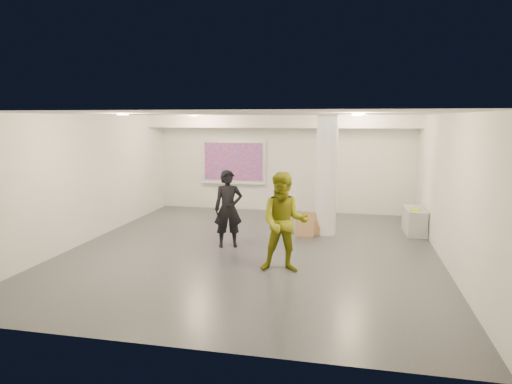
% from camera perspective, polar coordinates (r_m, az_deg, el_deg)
% --- Properties ---
extents(floor, '(8.00, 9.00, 0.01)m').
position_cam_1_polar(floor, '(10.26, -0.47, -7.26)').
color(floor, '#373A3F').
rests_on(floor, ground).
extents(ceiling, '(8.00, 9.00, 0.01)m').
position_cam_1_polar(ceiling, '(9.85, -0.49, 9.74)').
color(ceiling, silver).
rests_on(ceiling, floor).
extents(wall_back, '(8.00, 0.01, 3.00)m').
position_cam_1_polar(wall_back, '(14.34, 3.43, 3.53)').
color(wall_back, silver).
rests_on(wall_back, floor).
extents(wall_front, '(8.00, 0.01, 3.00)m').
position_cam_1_polar(wall_front, '(5.71, -10.35, -5.16)').
color(wall_front, silver).
rests_on(wall_front, floor).
extents(wall_left, '(0.01, 9.00, 3.00)m').
position_cam_1_polar(wall_left, '(11.49, -20.36, 1.58)').
color(wall_left, silver).
rests_on(wall_left, floor).
extents(wall_right, '(0.01, 9.00, 3.00)m').
position_cam_1_polar(wall_right, '(9.89, 22.78, 0.30)').
color(wall_right, silver).
rests_on(wall_right, floor).
extents(soffit_band, '(8.00, 1.10, 0.36)m').
position_cam_1_polar(soffit_band, '(13.73, 3.13, 8.80)').
color(soffit_band, white).
rests_on(soffit_band, ceiling).
extents(downlight_nw, '(0.22, 0.22, 0.02)m').
position_cam_1_polar(downlight_nw, '(12.86, -7.76, 9.43)').
color(downlight_nw, '#FFD485').
rests_on(downlight_nw, ceiling).
extents(downlight_ne, '(0.22, 0.22, 0.02)m').
position_cam_1_polar(downlight_ne, '(12.11, 12.51, 9.32)').
color(downlight_ne, '#FFD485').
rests_on(downlight_ne, ceiling).
extents(downlight_sw, '(0.22, 0.22, 0.02)m').
position_cam_1_polar(downlight_sw, '(9.20, -16.30, 9.30)').
color(downlight_sw, '#FFD485').
rests_on(downlight_sw, ceiling).
extents(downlight_se, '(0.22, 0.22, 0.02)m').
position_cam_1_polar(downlight_se, '(8.11, 12.67, 9.51)').
color(downlight_se, '#FFD485').
rests_on(downlight_se, ceiling).
extents(column, '(0.52, 0.52, 3.00)m').
position_cam_1_polar(column, '(11.51, 8.79, 2.06)').
color(column, white).
rests_on(column, floor).
extents(projection_screen, '(2.10, 0.13, 1.42)m').
position_cam_1_polar(projection_screen, '(14.62, -2.83, 3.75)').
color(projection_screen, silver).
rests_on(projection_screen, wall_back).
extents(credenza, '(0.51, 1.13, 0.65)m').
position_cam_1_polar(credenza, '(12.31, 19.19, -3.44)').
color(credenza, '#9C9FA2').
rests_on(credenza, floor).
extents(postit_pad, '(0.26, 0.31, 0.03)m').
position_cam_1_polar(postit_pad, '(11.99, 19.23, -2.12)').
color(postit_pad, '#D4E213').
rests_on(postit_pad, credenza).
extents(cardboard_back, '(0.54, 0.26, 0.56)m').
position_cam_1_polar(cardboard_back, '(11.61, 6.86, -3.94)').
color(cardboard_back, '#A0734C').
rests_on(cardboard_back, floor).
extents(cardboard_front, '(0.46, 0.19, 0.49)m').
position_cam_1_polar(cardboard_front, '(11.35, 6.09, -4.41)').
color(cardboard_front, '#A0734C').
rests_on(cardboard_front, floor).
extents(woman, '(0.75, 0.62, 1.76)m').
position_cam_1_polar(woman, '(10.34, -3.48, -2.11)').
color(woman, black).
rests_on(woman, floor).
extents(man, '(1.01, 0.83, 1.91)m').
position_cam_1_polar(man, '(8.67, 3.56, -3.81)').
color(man, olive).
rests_on(man, floor).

